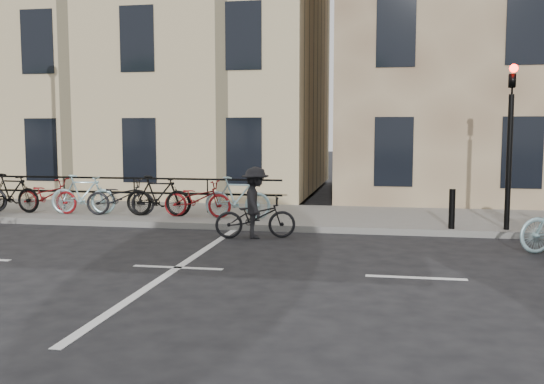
# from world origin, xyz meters

# --- Properties ---
(ground) EXTENTS (120.00, 120.00, 0.00)m
(ground) POSITION_xyz_m (0.00, 0.00, 0.00)
(ground) COLOR black
(ground) RESTS_ON ground
(sidewalk) EXTENTS (46.00, 4.00, 0.15)m
(sidewalk) POSITION_xyz_m (-4.00, 6.00, 0.07)
(sidewalk) COLOR slate
(sidewalk) RESTS_ON ground
(building_west) EXTENTS (20.00, 10.00, 10.00)m
(building_west) POSITION_xyz_m (-9.00, 13.00, 5.15)
(building_west) COLOR tan
(building_west) RESTS_ON sidewalk
(traffic_light) EXTENTS (0.18, 0.30, 3.90)m
(traffic_light) POSITION_xyz_m (6.20, 4.34, 2.45)
(traffic_light) COLOR black
(traffic_light) RESTS_ON sidewalk
(bollard_east) EXTENTS (0.14, 0.14, 0.90)m
(bollard_east) POSITION_xyz_m (5.00, 4.25, 0.60)
(bollard_east) COLOR black
(bollard_east) RESTS_ON sidewalk
(parked_bikes) EXTENTS (9.35, 1.23, 1.05)m
(parked_bikes) POSITION_xyz_m (-3.87, 5.04, 0.65)
(parked_bikes) COLOR black
(parked_bikes) RESTS_ON sidewalk
(cyclist_dark) EXTENTS (1.86, 1.13, 1.57)m
(cyclist_dark) POSITION_xyz_m (0.71, 3.11, 0.62)
(cyclist_dark) COLOR black
(cyclist_dark) RESTS_ON ground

